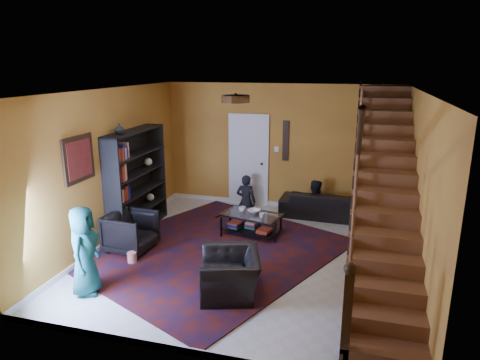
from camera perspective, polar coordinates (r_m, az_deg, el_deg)
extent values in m
plane|color=beige|center=(7.54, 1.16, -9.97)|extent=(5.50, 5.50, 0.00)
plane|color=gold|center=(9.68, 5.24, 4.42)|extent=(5.20, 0.00, 5.20)
plane|color=gold|center=(4.58, -7.34, -8.23)|extent=(5.20, 0.00, 5.20)
plane|color=gold|center=(8.07, -16.97, 1.61)|extent=(0.00, 5.50, 5.50)
plane|color=gold|center=(6.92, 22.59, -1.14)|extent=(0.00, 5.50, 5.50)
plane|color=white|center=(6.83, 1.29, 11.79)|extent=(5.50, 5.50, 0.00)
cube|color=silver|center=(10.01, 5.04, -3.20)|extent=(5.20, 0.02, 0.10)
cube|color=silver|center=(8.48, -16.20, -7.29)|extent=(0.02, 5.50, 0.10)
cube|color=gold|center=(6.89, 18.61, -1.51)|extent=(0.95, 4.92, 2.83)
cube|color=black|center=(6.86, 14.88, -0.60)|extent=(0.04, 5.02, 3.02)
cylinder|color=black|center=(6.75, 15.39, 3.06)|extent=(0.07, 4.20, 2.44)
cube|color=black|center=(4.99, 14.03, -17.57)|extent=(0.10, 0.10, 1.10)
cube|color=black|center=(8.57, -13.55, -0.13)|extent=(0.35, 1.80, 2.00)
cube|color=black|center=(8.75, -13.31, -3.92)|extent=(0.35, 1.72, 0.03)
cube|color=black|center=(8.53, -13.62, 0.91)|extent=(0.35, 1.72, 0.03)
cube|color=silver|center=(9.88, 1.16, 2.48)|extent=(0.82, 0.05, 2.05)
cube|color=maroon|center=(7.26, -20.72, 2.63)|extent=(0.04, 0.74, 0.74)
cube|color=black|center=(9.61, 6.12, 5.22)|extent=(0.14, 0.03, 0.90)
cylinder|color=#3F2814|center=(6.06, -0.59, 10.78)|extent=(0.40, 0.40, 0.10)
cube|color=#45120C|center=(7.72, -3.85, -9.30)|extent=(5.10, 5.36, 0.02)
imported|color=black|center=(9.40, 11.38, -3.21)|extent=(1.96, 0.82, 0.57)
imported|color=black|center=(7.81, -14.35, -6.71)|extent=(0.83, 0.81, 0.71)
imported|color=black|center=(6.25, -1.32, -12.43)|extent=(1.08, 1.16, 0.62)
imported|color=black|center=(9.75, 0.80, -2.88)|extent=(0.47, 0.32, 1.25)
imported|color=black|center=(9.50, 9.81, -3.64)|extent=(0.62, 0.49, 1.24)
imported|color=#165653|center=(6.53, -20.07, -8.83)|extent=(0.56, 0.72, 1.31)
cube|color=black|center=(8.18, -2.52, -6.31)|extent=(0.04, 0.04, 0.41)
cube|color=black|center=(7.94, 4.73, -7.04)|extent=(0.04, 0.04, 0.41)
cube|color=black|center=(8.70, -1.34, -4.95)|extent=(0.04, 0.04, 0.41)
cube|color=black|center=(8.47, 5.48, -5.58)|extent=(0.04, 0.04, 0.41)
cube|color=black|center=(8.34, 1.55, -6.57)|extent=(1.16, 0.83, 0.02)
cube|color=silver|center=(8.23, 1.56, -4.61)|extent=(1.23, 0.90, 0.02)
imported|color=#999999|center=(8.34, 0.32, -3.91)|extent=(0.15, 0.15, 0.10)
imported|color=#999999|center=(8.03, 2.92, -4.75)|extent=(0.12, 0.12, 0.09)
imported|color=#999999|center=(8.31, 1.89, -4.15)|extent=(0.30, 0.30, 0.06)
imported|color=#999999|center=(7.93, -15.78, 6.59)|extent=(0.18, 0.18, 0.19)
cylinder|color=red|center=(7.43, -14.20, -9.95)|extent=(0.20, 0.20, 0.17)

